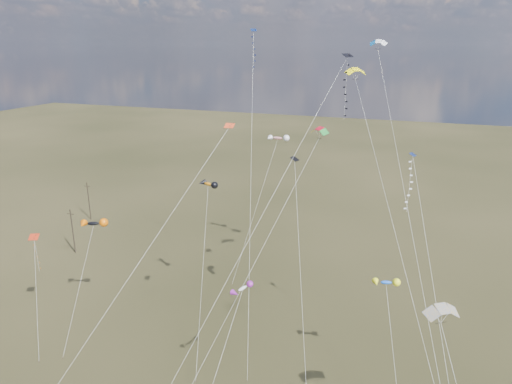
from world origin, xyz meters
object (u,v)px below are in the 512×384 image
(utility_pole_near, at_px, (73,231))
(diamond_black_high, at_px, (335,105))
(utility_pole_far, at_px, (89,201))
(parafoil_yellow, at_px, (357,71))
(novelty_black_orange, at_px, (93,224))

(utility_pole_near, distance_m, diamond_black_high, 53.08)
(utility_pole_far, xyz_separation_m, diamond_black_high, (53.95, -23.92, 24.66))
(diamond_black_high, relative_size, parafoil_yellow, 1.04)
(utility_pole_far, distance_m, novelty_black_orange, 39.65)
(utility_pole_far, bearing_deg, utility_pole_near, -60.26)
(utility_pole_far, bearing_deg, parafoil_yellow, -16.95)
(utility_pole_far, xyz_separation_m, novelty_black_orange, (25.47, -28.91, 9.38))
(utility_pole_near, height_order, parafoil_yellow, parafoil_yellow)
(utility_pole_near, height_order, diamond_black_high, diamond_black_high)
(utility_pole_near, xyz_separation_m, utility_pole_far, (-8.00, 14.00, 0.00))
(novelty_black_orange, bearing_deg, utility_pole_far, 131.38)
(utility_pole_far, relative_size, parafoil_yellow, 0.25)
(diamond_black_high, xyz_separation_m, parafoil_yellow, (1.02, 7.16, 3.02))
(diamond_black_high, relative_size, novelty_black_orange, 2.40)
(novelty_black_orange, bearing_deg, parafoil_yellow, 22.38)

